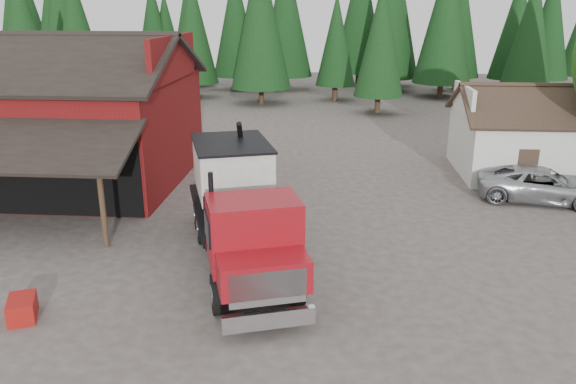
{
  "coord_description": "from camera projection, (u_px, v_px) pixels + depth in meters",
  "views": [
    {
      "loc": [
        2.43,
        -15.92,
        8.2
      ],
      "look_at": [
        0.86,
        3.44,
        1.8
      ],
      "focal_mm": 35.0,
      "sensor_mm": 36.0,
      "label": 1
    }
  ],
  "objects": [
    {
      "name": "near_pine_a",
      "position": [
        23.0,
        32.0,
        44.02
      ],
      "size": [
        4.4,
        4.4,
        11.4
      ],
      "color": "#382619",
      "rests_on": "ground"
    },
    {
      "name": "red_barn",
      "position": [
        55.0,
        127.0,
        27.2
      ],
      "size": [
        12.8,
        13.63,
        7.18
      ],
      "color": "maroon",
      "rests_on": "ground"
    },
    {
      "name": "equip_box",
      "position": [
        22.0,
        309.0,
        15.48
      ],
      "size": [
        1.07,
        1.29,
        0.6
      ],
      "primitive_type": "cube",
      "rotation": [
        0.0,
        0.0,
        0.4
      ],
      "color": "maroon",
      "rests_on": "ground"
    },
    {
      "name": "feed_truck",
      "position": [
        240.0,
        204.0,
        18.42
      ],
      "size": [
        5.41,
        10.01,
        4.37
      ],
      "rotation": [
        0.0,
        0.0,
        0.31
      ],
      "color": "black",
      "rests_on": "ground"
    },
    {
      "name": "near_pine_d",
      "position": [
        260.0,
        17.0,
        48.01
      ],
      "size": [
        5.28,
        5.28,
        13.4
      ],
      "color": "#382619",
      "rests_on": "ground"
    },
    {
      "name": "conifer_backdrop",
      "position": [
        310.0,
        91.0,
        57.59
      ],
      "size": [
        76.0,
        16.0,
        16.0
      ],
      "primitive_type": null,
      "color": "black",
      "rests_on": "ground"
    },
    {
      "name": "farmhouse",
      "position": [
        540.0,
        142.0,
        28.61
      ],
      "size": [
        8.6,
        6.42,
        4.65
      ],
      "color": "silver",
      "rests_on": "ground"
    },
    {
      "name": "ground",
      "position": [
        252.0,
        279.0,
        17.83
      ],
      "size": [
        120.0,
        120.0,
        0.0
      ],
      "primitive_type": "plane",
      "color": "#4E433D",
      "rests_on": "ground"
    },
    {
      "name": "silver_car",
      "position": [
        542.0,
        185.0,
        24.75
      ],
      "size": [
        5.82,
        3.57,
        1.51
      ],
      "primitive_type": "imported",
      "rotation": [
        0.0,
        0.0,
        1.36
      ],
      "color": "#AFB1B7",
      "rests_on": "ground"
    },
    {
      "name": "near_pine_b",
      "position": [
        381.0,
        38.0,
        43.92
      ],
      "size": [
        3.96,
        3.96,
        10.4
      ],
      "color": "#382619",
      "rests_on": "ground"
    }
  ]
}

